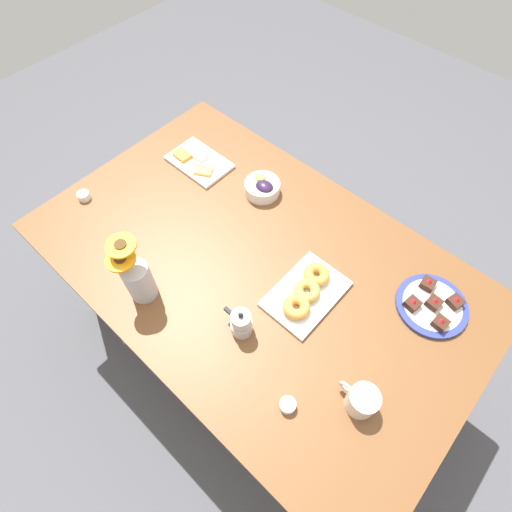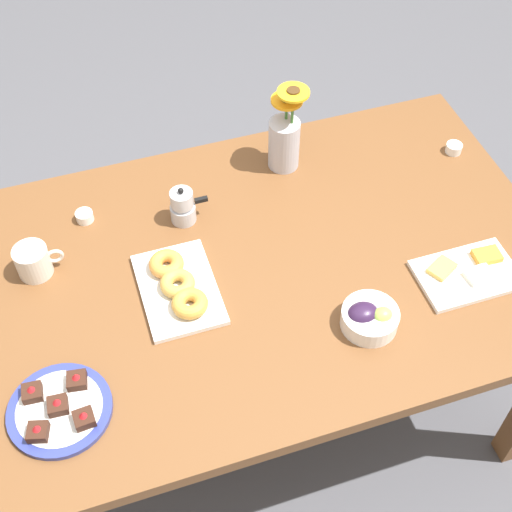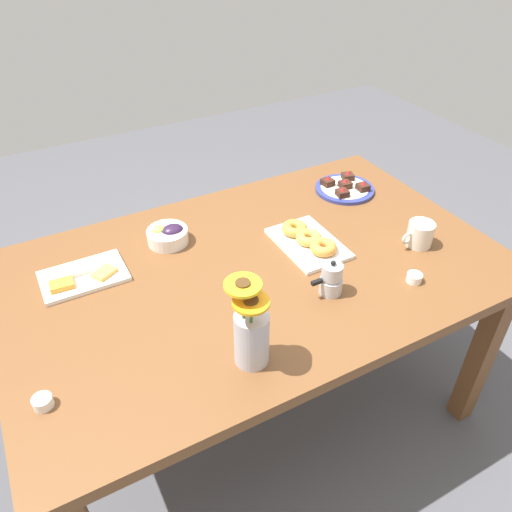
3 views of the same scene
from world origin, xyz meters
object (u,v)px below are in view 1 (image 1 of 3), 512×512
Objects in this scene: jam_cup_berry at (84,196)px; moka_pot at (241,323)px; dining_table at (256,274)px; coffee_mug at (362,400)px; jam_cup_honey at (288,405)px; grape_bowl at (262,187)px; cheese_platter at (198,161)px; flower_vase at (138,278)px; dessert_plate at (432,305)px; croissant_platter at (306,292)px.

moka_pot is (-0.84, -0.02, 0.03)m from jam_cup_berry.
jam_cup_berry reaches higher than dining_table.
coffee_mug is 2.57× the size of jam_cup_honey.
grape_bowl is at bearing -43.23° from jam_cup_honey.
jam_cup_honey is (-0.60, 0.56, -0.01)m from grape_bowl.
moka_pot is at bearing -17.69° from jam_cup_honey.
grape_bowl is 1.18× the size of moka_pot.
coffee_mug is 1.25m from jam_cup_berry.
jam_cup_honey is at bearing 176.49° from jam_cup_berry.
cheese_platter is at bearing -28.98° from jam_cup_honey.
jam_cup_berry is at bearing -12.19° from flower_vase.
dessert_plate is at bearing -154.40° from dining_table.
dining_table is 12.95× the size of coffee_mug.
cheese_platter is at bearing -113.79° from jam_cup_berry.
grape_bowl is 2.93× the size of jam_cup_honey.
flower_vase is at bearing 59.92° from dining_table.
grape_bowl is at bearing -54.75° from moka_pot.
dessert_plate is (-1.06, -0.06, 0.00)m from cheese_platter.
grape_bowl is (0.20, -0.26, 0.12)m from dining_table.
cheese_platter is 0.93× the size of croissant_platter.
croissant_platter is at bearing 36.22° from dessert_plate.
dessert_plate is at bearing -179.91° from grape_bowl.
cheese_platter is 0.75m from croissant_platter.
dining_table is 6.81× the size of dessert_plate.
coffee_mug is 0.44× the size of croissant_platter.
dessert_plate is (-0.34, -0.25, -0.01)m from croissant_platter.
dining_table is 33.33× the size of jam_cup_berry.
dining_table is 0.24m from croissant_platter.
dining_table is 13.45× the size of moka_pot.
dining_table is at bearing 158.60° from cheese_platter.
dining_table is 5.71× the size of croissant_platter.
grape_bowl reaches higher than jam_cup_honey.
flower_vase reaches higher than grape_bowl.
dessert_plate is (-0.00, -0.42, -0.03)m from coffee_mug.
moka_pot reaches higher than coffee_mug.
grape_bowl reaches higher than jam_cup_berry.
dining_table is at bearing -37.31° from jam_cup_honey.
jam_cup_berry is 0.84m from moka_pot.
croissant_platter is 0.37m from jam_cup_honey.
jam_cup_honey is (0.15, 0.14, -0.03)m from coffee_mug.
moka_pot is at bearing 49.60° from dessert_plate.
croissant_platter is at bearing 165.78° from cheese_platter.
dessert_plate is 0.97m from flower_vase.
dining_table is at bearing -58.03° from moka_pot.
jam_cup_honey is at bearing 43.96° from coffee_mug.
flower_vase is (0.41, 0.36, 0.08)m from croissant_platter.
cheese_platter reaches higher than jam_cup_honey.
moka_pot is (0.08, 0.24, 0.03)m from croissant_platter.
moka_pot is at bearing 147.05° from cheese_platter.
flower_vase is at bearing 119.78° from cheese_platter.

